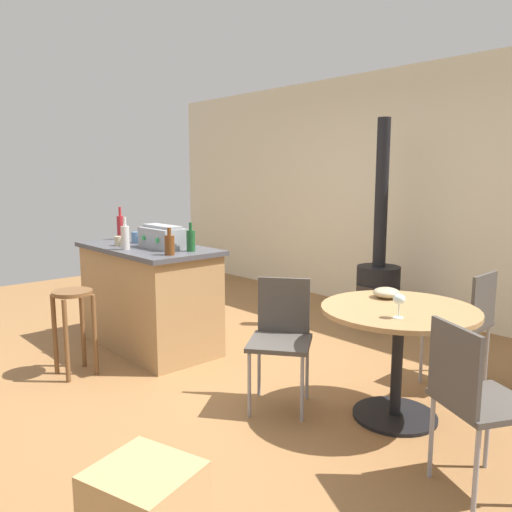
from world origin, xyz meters
TOP-DOWN VIEW (x-y plane):
  - ground_plane at (0.00, 0.00)m, footprint 8.80×8.80m
  - back_wall at (0.00, 2.74)m, footprint 8.00×0.10m
  - kitchen_island at (-0.79, -0.00)m, footprint 1.42×0.73m
  - wooden_stool at (-0.60, -0.78)m, footprint 0.30×0.30m
  - dining_table at (1.49, 0.45)m, footprint 0.98×0.98m
  - folding_chair_near at (2.18, 0.03)m, footprint 0.54×0.54m
  - folding_chair_far at (1.54, 1.26)m, footprint 0.41×0.41m
  - folding_chair_left at (0.84, 0.06)m, footprint 0.56×0.56m
  - wood_stove at (0.21, 2.08)m, footprint 0.44×0.45m
  - toolbox at (-0.60, 0.04)m, footprint 0.45×0.24m
  - bottle_0 at (-0.28, 0.11)m, footprint 0.07×0.07m
  - bottle_1 at (-1.39, 0.05)m, footprint 0.07×0.07m
  - bottle_2 at (-0.23, -0.12)m, footprint 0.08×0.08m
  - bottle_3 at (-0.73, -0.24)m, footprint 0.07×0.07m
  - cup_0 at (-0.98, -0.17)m, footprint 0.12×0.08m
  - cup_1 at (-1.05, 0.04)m, footprint 0.12×0.09m
  - cup_2 at (-1.21, 0.21)m, footprint 0.12×0.09m
  - wine_glass at (1.62, 0.24)m, footprint 0.07×0.07m
  - serving_bowl at (1.29, 0.61)m, footprint 0.18×0.18m

SIDE VIEW (x-z plane):
  - ground_plane at x=0.00m, z-range 0.00..0.00m
  - kitchen_island at x=-0.79m, z-range 0.00..0.93m
  - wooden_stool at x=-0.60m, z-range 0.14..0.81m
  - folding_chair_left at x=0.84m, z-range 0.08..0.93m
  - wood_stove at x=0.21m, z-range -0.55..1.55m
  - folding_chair_far at x=1.54m, z-range 0.08..0.94m
  - folding_chair_near at x=2.18m, z-range 0.08..0.94m
  - dining_table at x=1.49m, z-range 0.19..0.92m
  - serving_bowl at x=1.29m, z-range 0.73..0.80m
  - wine_glass at x=1.62m, z-range 0.77..0.91m
  - cup_0 at x=-0.98m, z-range 0.92..1.01m
  - cup_2 at x=-1.21m, z-range 0.92..1.02m
  - cup_1 at x=-1.05m, z-range 0.92..1.02m
  - bottle_2 at x=-0.23m, z-range 0.90..1.12m
  - bottle_0 at x=-0.28m, z-range 0.90..1.14m
  - toolbox at x=-0.60m, z-range 0.92..1.12m
  - bottle_3 at x=-0.73m, z-range 0.89..1.17m
  - bottle_1 at x=-1.39m, z-range 0.89..1.20m
  - back_wall at x=0.00m, z-range 0.00..2.70m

